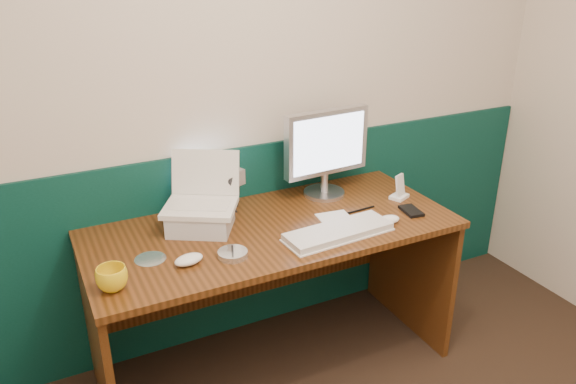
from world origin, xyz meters
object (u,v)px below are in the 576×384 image
desk (274,299)px  camcorder (232,188)px  monitor (325,153)px  keyboard (338,232)px  mug (112,279)px  laptop (198,183)px

desk → camcorder: (-0.09, 0.24, 0.48)m
desk → monitor: size_ratio=3.68×
keyboard → camcorder: camcorder is taller
keyboard → camcorder: 0.54m
mug → camcorder: camcorder is taller
desk → keyboard: bearing=-43.3°
keyboard → laptop: bearing=144.0°
monitor → keyboard: (-0.16, -0.40, -0.20)m
desk → mug: size_ratio=14.37×
desk → camcorder: camcorder is taller
laptop → monitor: 0.66m
monitor → keyboard: size_ratio=0.93×
desk → keyboard: (0.21, -0.20, 0.39)m
mug → desk: bearing=15.4°
monitor → camcorder: monitor is taller
keyboard → mug: bearing=176.1°
monitor → keyboard: monitor is taller
laptop → camcorder: size_ratio=1.36×
laptop → mug: (-0.43, -0.31, -0.17)m
desk → camcorder: bearing=111.0°
camcorder → laptop: bearing=-167.7°
monitor → mug: (-1.08, -0.40, -0.17)m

